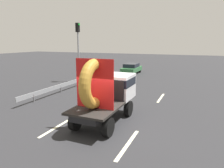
% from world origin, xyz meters
% --- Properties ---
extents(ground_plane, '(120.00, 120.00, 0.00)m').
position_xyz_m(ground_plane, '(0.00, 0.00, 0.00)').
color(ground_plane, '#28282B').
extents(flatbed_truck, '(2.02, 4.47, 3.39)m').
position_xyz_m(flatbed_truck, '(-0.09, 0.87, 1.63)').
color(flatbed_truck, black).
rests_on(flatbed_truck, ground_plane).
extents(distant_sedan, '(1.75, 4.08, 1.33)m').
position_xyz_m(distant_sedan, '(-3.86, 16.79, 0.71)').
color(distant_sedan, black).
rests_on(distant_sedan, ground_plane).
extents(traffic_light, '(0.42, 0.36, 5.96)m').
position_xyz_m(traffic_light, '(-7.24, 9.42, 3.87)').
color(traffic_light, gray).
rests_on(traffic_light, ground_plane).
extents(guardrail, '(0.10, 12.15, 0.71)m').
position_xyz_m(guardrail, '(-6.13, 6.33, 0.53)').
color(guardrail, gray).
rests_on(guardrail, ground_plane).
extents(lane_dash_left_near, '(0.16, 2.25, 0.01)m').
position_xyz_m(lane_dash_left_near, '(-1.97, -1.19, 0.00)').
color(lane_dash_left_near, beige).
rests_on(lane_dash_left_near, ground_plane).
extents(lane_dash_left_far, '(0.16, 2.15, 0.01)m').
position_xyz_m(lane_dash_left_far, '(-1.97, 6.54, 0.00)').
color(lane_dash_left_far, beige).
rests_on(lane_dash_left_far, ground_plane).
extents(lane_dash_right_near, '(0.16, 2.73, 0.01)m').
position_xyz_m(lane_dash_right_near, '(1.80, -1.29, 0.00)').
color(lane_dash_right_near, beige).
rests_on(lane_dash_right_near, ground_plane).
extents(lane_dash_right_far, '(0.16, 2.58, 0.01)m').
position_xyz_m(lane_dash_right_far, '(1.80, 6.33, 0.00)').
color(lane_dash_right_far, beige).
rests_on(lane_dash_right_far, ground_plane).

